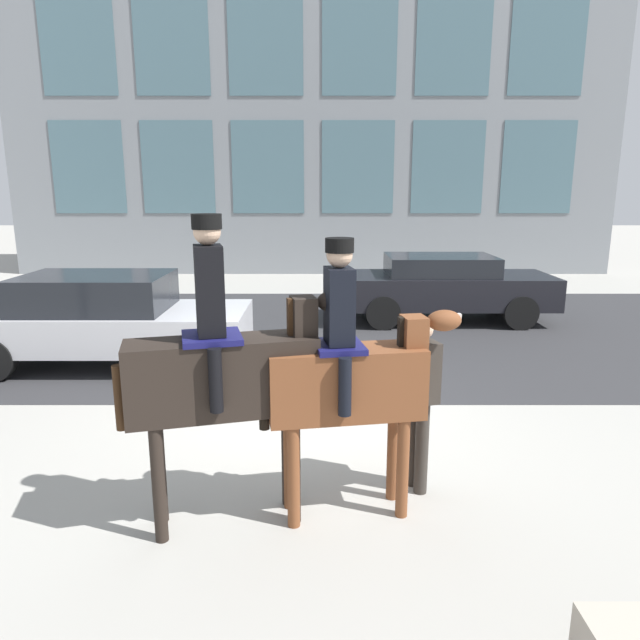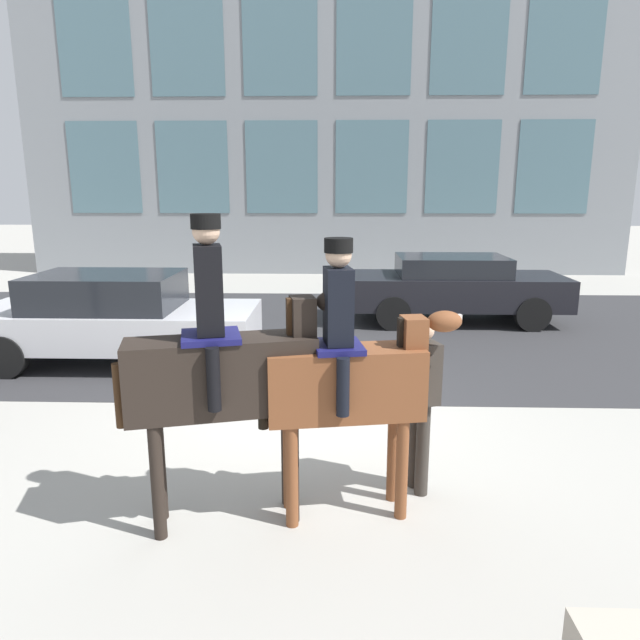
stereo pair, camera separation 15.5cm
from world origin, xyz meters
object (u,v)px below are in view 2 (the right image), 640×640
object	(u,v)px
mounted_horse_lead	(226,368)
mounted_horse_companion	(349,376)
pedestrian_bystander	(420,392)
street_car_near_lane	(114,317)
street_car_far_lane	(455,286)

from	to	relation	value
mounted_horse_lead	mounted_horse_companion	size ratio (longest dim) A/B	1.08
pedestrian_bystander	street_car_near_lane	world-z (taller)	pedestrian_bystander
mounted_horse_lead	street_car_near_lane	size ratio (longest dim) A/B	0.58
mounted_horse_lead	pedestrian_bystander	size ratio (longest dim) A/B	1.57
mounted_horse_companion	street_car_near_lane	size ratio (longest dim) A/B	0.53
street_car_near_lane	street_car_far_lane	size ratio (longest dim) A/B	1.01
mounted_horse_lead	pedestrian_bystander	world-z (taller)	mounted_horse_lead
mounted_horse_companion	pedestrian_bystander	distance (m)	0.84
pedestrian_bystander	street_car_far_lane	size ratio (longest dim) A/B	0.37
mounted_horse_lead	street_car_near_lane	distance (m)	5.46
mounted_horse_companion	street_car_near_lane	xyz separation A→B (m)	(-3.86, 4.49, -0.51)
street_car_near_lane	mounted_horse_lead	bearing A→B (deg)	-58.73
mounted_horse_lead	street_car_far_lane	size ratio (longest dim) A/B	0.58
mounted_horse_lead	pedestrian_bystander	xyz separation A→B (m)	(1.73, 0.55, -0.40)
mounted_horse_companion	pedestrian_bystander	size ratio (longest dim) A/B	1.45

